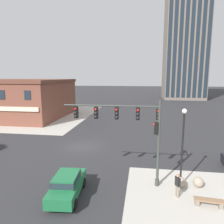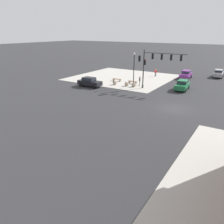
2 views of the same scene
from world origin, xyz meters
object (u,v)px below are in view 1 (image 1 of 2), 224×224
at_px(bollard_sphere_curb_a, 180,182).
at_px(street_lamp_corner_near, 183,139).
at_px(traffic_signal_main, 134,126).
at_px(bench_near_signal, 209,202).
at_px(bollard_sphere_curb_b, 198,182).
at_px(car_main_southbound_near, 67,184).
at_px(pedestrian_near_bench, 178,184).

relative_size(bollard_sphere_curb_a, street_lamp_corner_near, 0.13).
relative_size(traffic_signal_main, bench_near_signal, 4.01).
bearing_deg(bollard_sphere_curb_b, traffic_signal_main, -178.91).
distance_m(traffic_signal_main, bollard_sphere_curb_a, 5.50).
distance_m(bollard_sphere_curb_a, bollard_sphere_curb_b, 1.36).
height_order(bollard_sphere_curb_a, bench_near_signal, bollard_sphere_curb_a).
bearing_deg(car_main_southbound_near, bollard_sphere_curb_b, 15.90).
height_order(bollard_sphere_curb_a, car_main_southbound_near, car_main_southbound_near).
relative_size(bench_near_signal, car_main_southbound_near, 0.41).
distance_m(bollard_sphere_curb_a, street_lamp_corner_near, 3.31).
distance_m(bollard_sphere_curb_b, car_main_southbound_near, 9.71).
relative_size(bollard_sphere_curb_b, street_lamp_corner_near, 0.13).
relative_size(bollard_sphere_curb_a, car_main_southbound_near, 0.17).
height_order(traffic_signal_main, street_lamp_corner_near, traffic_signal_main).
relative_size(bollard_sphere_curb_b, bench_near_signal, 0.42).
bearing_deg(bench_near_signal, street_lamp_corner_near, 120.22).
xyz_separation_m(bollard_sphere_curb_a, pedestrian_near_bench, (-0.45, -1.48, 0.59)).
bearing_deg(street_lamp_corner_near, bollard_sphere_curb_a, -104.69).
bearing_deg(bollard_sphere_curb_a, car_main_southbound_near, -162.63).
relative_size(traffic_signal_main, bollard_sphere_curb_a, 9.45).
relative_size(pedestrian_near_bench, car_main_southbound_near, 0.38).
bearing_deg(traffic_signal_main, street_lamp_corner_near, 0.27).
bearing_deg(bollard_sphere_curb_b, street_lamp_corner_near, -176.70).
height_order(bollard_sphere_curb_b, pedestrian_near_bench, pedestrian_near_bench).
distance_m(pedestrian_near_bench, street_lamp_corner_near, 3.17).
bearing_deg(car_main_southbound_near, traffic_signal_main, 30.07).
height_order(bench_near_signal, street_lamp_corner_near, street_lamp_corner_near).
height_order(bollard_sphere_curb_b, bench_near_signal, bollard_sphere_curb_b).
bearing_deg(street_lamp_corner_near, traffic_signal_main, -179.73).
distance_m(bollard_sphere_curb_b, pedestrian_near_bench, 2.51).
xyz_separation_m(bollard_sphere_curb_a, bench_near_signal, (1.40, -2.27, -0.06)).
height_order(traffic_signal_main, bollard_sphere_curb_b, traffic_signal_main).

